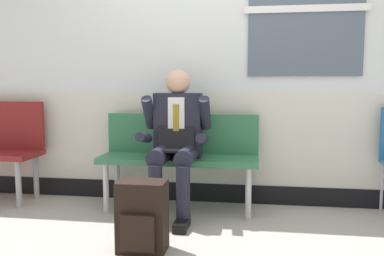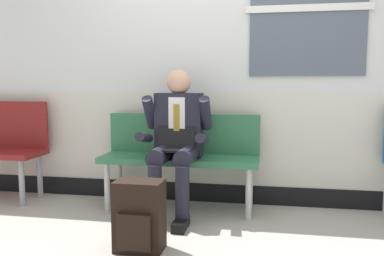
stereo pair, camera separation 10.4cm
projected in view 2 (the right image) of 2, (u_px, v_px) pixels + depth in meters
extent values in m
plane|color=#9E9991|center=(208.00, 223.00, 3.26)|extent=(18.00, 18.00, 0.00)
cube|color=beige|center=(218.00, 138.00, 3.83)|extent=(6.22, 0.12, 0.85)
cube|color=black|center=(218.00, 191.00, 3.89)|extent=(6.22, 0.14, 0.17)
cube|color=#4C5666|center=(308.00, 8.00, 3.50)|extent=(0.98, 0.02, 1.15)
cube|color=silver|center=(308.00, 8.00, 3.49)|extent=(1.06, 0.03, 0.06)
cube|color=#2D6B47|center=(179.00, 159.00, 3.56)|extent=(1.38, 0.42, 0.05)
cube|color=#2D6B47|center=(183.00, 134.00, 3.71)|extent=(1.38, 0.04, 0.36)
cylinder|color=#B7B7BC|center=(107.00, 187.00, 3.55)|extent=(0.05, 0.05, 0.43)
cylinder|color=#B7B7BC|center=(119.00, 179.00, 3.84)|extent=(0.05, 0.05, 0.43)
cylinder|color=#B7B7BC|center=(248.00, 194.00, 3.33)|extent=(0.05, 0.05, 0.43)
cylinder|color=#B7B7BC|center=(250.00, 185.00, 3.62)|extent=(0.05, 0.05, 0.43)
cylinder|color=gray|center=(22.00, 183.00, 3.70)|extent=(0.05, 0.05, 0.43)
cylinder|color=gray|center=(40.00, 176.00, 3.99)|extent=(0.05, 0.05, 0.43)
cylinder|color=#1E1E2D|center=(161.00, 155.00, 3.37)|extent=(0.15, 0.40, 0.15)
cylinder|color=#1E1E2D|center=(155.00, 195.00, 3.21)|extent=(0.11, 0.11, 0.48)
cube|color=black|center=(153.00, 222.00, 3.18)|extent=(0.10, 0.26, 0.07)
cylinder|color=#1E1E2D|center=(187.00, 156.00, 3.33)|extent=(0.15, 0.40, 0.15)
cylinder|color=#1E1E2D|center=(182.00, 196.00, 3.17)|extent=(0.11, 0.11, 0.48)
cube|color=black|center=(181.00, 224.00, 3.14)|extent=(0.10, 0.26, 0.07)
cube|color=#1E1E2D|center=(179.00, 125.00, 3.53)|extent=(0.40, 0.18, 0.55)
cube|color=silver|center=(177.00, 120.00, 3.43)|extent=(0.14, 0.01, 0.39)
cube|color=olive|center=(177.00, 124.00, 3.43)|extent=(0.05, 0.01, 0.33)
sphere|color=tan|center=(179.00, 82.00, 3.49)|extent=(0.21, 0.21, 0.21)
cylinder|color=#1E1E2D|center=(150.00, 113.00, 3.49)|extent=(0.09, 0.25, 0.30)
cylinder|color=#1E1E2D|center=(144.00, 137.00, 3.35)|extent=(0.08, 0.27, 0.12)
cylinder|color=#1E1E2D|center=(205.00, 113.00, 3.40)|extent=(0.09, 0.25, 0.30)
cylinder|color=#1E1E2D|center=(202.00, 139.00, 3.26)|extent=(0.08, 0.27, 0.12)
cube|color=black|center=(173.00, 149.00, 3.31)|extent=(0.31, 0.22, 0.02)
cube|color=black|center=(176.00, 134.00, 3.43)|extent=(0.31, 0.08, 0.21)
cube|color=black|center=(140.00, 216.00, 2.72)|extent=(0.32, 0.20, 0.47)
cube|color=black|center=(134.00, 232.00, 2.60)|extent=(0.22, 0.04, 0.24)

